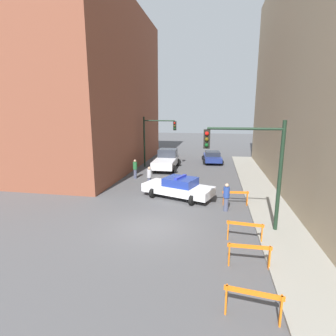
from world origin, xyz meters
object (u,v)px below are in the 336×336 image
Objects in this scene: parked_car_near at (212,157)px; barrier_mid at (249,252)px; traffic_light_near at (255,159)px; police_car at (179,187)px; pedestrian_sidewalk at (226,197)px; barrier_front at (253,300)px; barrier_back at (245,229)px; pedestrian_crossing at (149,177)px; pedestrian_corner at (135,169)px; barrier_corner at (235,196)px; traffic_light_far at (154,135)px; white_truck at (166,160)px.

parked_car_near is 20.66m from barrier_mid.
parked_car_near is (-2.13, 17.29, -2.86)m from traffic_light_near.
police_car reaches higher than parked_car_near.
traffic_light_near is at bearing -177.57° from pedestrian_sidewalk.
barrier_front is 1.00× the size of barrier_back.
pedestrian_crossing reaches higher than barrier_front.
traffic_light_near reaches higher than barrier_mid.
barrier_corner is at bearing 77.78° from pedestrian_corner.
barrier_mid is (7.59, -17.09, -2.78)m from traffic_light_far.
barrier_mid is (3.71, -7.53, -0.11)m from police_car.
traffic_light_far is (-8.03, 13.78, -0.13)m from traffic_light_near.
traffic_light_near is at bearing -81.82° from barrier_corner.
pedestrian_sidewalk reaches higher than police_car.
pedestrian_corner is 12.97m from barrier_back.
white_truck reaches higher than pedestrian_corner.
pedestrian_sidewalk is at bearing 96.54° from barrier_mid.
barrier_back is (0.05, 2.02, 0.00)m from barrier_mid.
parked_car_near is at bearing -18.30° from pedestrian_sidewalk.
traffic_light_near is 6.60m from barrier_front.
barrier_mid is at bearing 164.22° from pedestrian_sidewalk.
pedestrian_corner reaches higher than barrier_back.
barrier_corner is (3.66, -0.81, -0.11)m from police_car.
pedestrian_sidewalk is at bearing -63.91° from white_truck.
police_car is 9.34m from white_truck.
pedestrian_corner is (-1.92, -4.46, -0.04)m from white_truck.
parked_car_near is 2.78× the size of barrier_mid.
barrier_corner is at bearing 89.14° from barrier_front.
pedestrian_sidewalk reaches higher than parked_car_near.
pedestrian_corner and pedestrian_sidewalk have the same top height.
white_truck is 20.04m from barrier_front.
barrier_front is 1.00× the size of barrier_corner.
barrier_back is at bearing -125.68° from police_car.
barrier_mid is at bearing 25.17° from pedestrian_crossing.
parked_car_near reaches higher than barrier_corner.
pedestrian_corner is at bearing 146.59° from barrier_corner.
barrier_front is at bearing -91.85° from parked_car_near.
barrier_mid is at bearing -89.54° from barrier_corner.
police_car is at bearing 109.18° from barrier_front.
white_truck is 7.13m from pedestrian_crossing.
pedestrian_sidewalk is 1.04× the size of barrier_back.
barrier_front is 9.31m from barrier_corner.
traffic_light_far is at bearing 156.19° from white_truck.
police_car is (3.88, -9.56, -2.67)m from traffic_light_far.
white_truck reaches higher than barrier_corner.
barrier_corner is (6.15, -2.67, -0.24)m from pedestrian_crossing.
parked_car_near is 13.97m from barrier_corner.
traffic_light_near is 3.26× the size of barrier_corner.
police_car reaches higher than barrier_mid.
barrier_mid is (1.70, -20.59, -0.06)m from parked_car_near.
pedestrian_crossing is 6.71m from barrier_corner.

